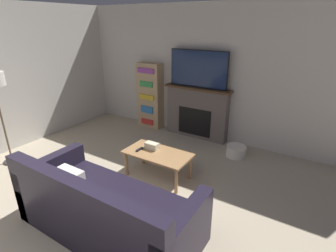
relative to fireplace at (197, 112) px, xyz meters
name	(u,v)px	position (x,y,z in m)	size (l,w,h in m)	color
wall_back	(205,74)	(0.09, 0.14, 0.80)	(6.75, 0.06, 2.70)	beige
wall_side	(28,76)	(-2.82, -1.88, 0.80)	(0.06, 4.99, 2.70)	beige
fireplace	(197,112)	(0.00, 0.00, 0.00)	(1.44, 0.28, 1.10)	#605651
tv	(198,69)	(0.00, -0.02, 0.91)	(1.24, 0.03, 0.74)	black
couch	(106,211)	(0.35, -3.09, -0.25)	(2.18, 0.97, 0.91)	black
coffee_table	(158,156)	(0.20, -1.78, -0.17)	(1.05, 0.57, 0.44)	#A87A4C
tissue_box	(152,146)	(0.04, -1.72, -0.06)	(0.22, 0.12, 0.10)	beige
remote_control	(139,149)	(-0.10, -1.87, -0.10)	(0.04, 0.15, 0.02)	black
bookshelf	(150,96)	(-1.20, -0.02, 0.19)	(0.58, 0.29, 1.49)	tan
storage_basket	(236,151)	(1.04, -0.44, -0.45)	(0.36, 0.36, 0.21)	silver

